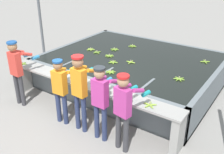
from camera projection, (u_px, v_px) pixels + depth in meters
name	position (u px, v px, depth m)	size (l,w,h in m)	color
ground_plane	(81.00, 119.00, 6.29)	(80.00, 80.00, 0.00)	gray
wash_tank	(132.00, 70.00, 7.88)	(4.82, 3.87, 0.87)	slate
work_ledge	(86.00, 92.00, 6.19)	(4.82, 0.45, 0.87)	#9E9E99
worker_0	(17.00, 67.00, 6.51)	(0.41, 0.72, 1.71)	#38383D
worker_1	(61.00, 86.00, 5.81)	(0.43, 0.72, 1.56)	navy
worker_2	(80.00, 86.00, 5.48)	(0.43, 0.73, 1.77)	navy
worker_3	(101.00, 97.00, 5.23)	(0.41, 0.72, 1.66)	navy
worker_4	(124.00, 106.00, 4.93)	(0.48, 0.74, 1.65)	#38383D
banana_bunch_floating_0	(109.00, 56.00, 7.70)	(0.28, 0.28, 0.08)	#75A333
banana_bunch_floating_1	(97.00, 52.00, 7.97)	(0.27, 0.27, 0.08)	#75A333
banana_bunch_floating_2	(179.00, 79.00, 6.27)	(0.28, 0.28, 0.08)	#75A333
banana_bunch_floating_3	(113.00, 62.00, 7.24)	(0.28, 0.27, 0.08)	#7FAD33
banana_bunch_floating_4	(131.00, 62.00, 7.25)	(0.28, 0.28, 0.08)	#93BC3D
banana_bunch_floating_5	(111.00, 72.00, 6.63)	(0.28, 0.28, 0.08)	#75A333
banana_bunch_floating_6	(132.00, 46.00, 8.51)	(0.27, 0.28, 0.08)	#7FAD33
banana_bunch_floating_7	(91.00, 49.00, 8.22)	(0.27, 0.27, 0.08)	#93BC3D
banana_bunch_floating_8	(205.00, 62.00, 7.28)	(0.25, 0.25, 0.08)	#7FAD33
banana_bunch_floating_9	(115.00, 49.00, 8.22)	(0.28, 0.28, 0.08)	#75A333
banana_bunch_ledge_0	(22.00, 64.00, 7.12)	(0.27, 0.27, 0.08)	#75A333
banana_bunch_ledge_1	(150.00, 105.00, 5.18)	(0.26, 0.28, 0.08)	#93BC3D
banana_bunch_ledge_2	(62.00, 75.00, 6.47)	(0.28, 0.28, 0.08)	#75A333
knife_0	(88.00, 83.00, 6.10)	(0.30, 0.23, 0.02)	silver
knife_1	(125.00, 99.00, 5.41)	(0.30, 0.23, 0.02)	silver
support_post_left	(40.00, 18.00, 8.98)	(0.09, 0.09, 3.20)	slate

